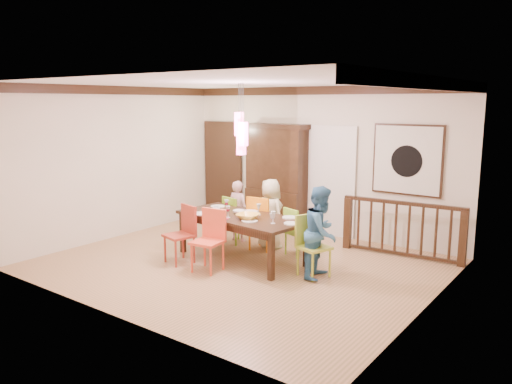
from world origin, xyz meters
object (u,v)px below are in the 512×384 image
Objects in this scene: chair_far_left at (237,216)px; balustrade at (402,228)px; person_far_left at (238,211)px; person_end_right at (321,232)px; chair_end_right at (314,242)px; person_far_mid at (270,214)px; dining_table at (242,220)px; china_hutch at (276,177)px.

chair_far_left is 2.95m from balustrade.
person_end_right reaches higher than person_far_left.
chair_end_right reaches higher than chair_far_left.
chair_end_right is 1.88m from balustrade.
chair_far_left is 2.29m from person_end_right.
balustrade is (2.78, 0.99, -0.01)m from chair_far_left.
dining_table is at bearing 106.58° from person_far_mid.
china_hutch is 1.52m from person_far_mid.
person_far_mid is at bearing 78.00° from chair_end_right.
person_far_left is 0.92× the size of person_far_mid.
person_far_mid reaches higher than chair_end_right.
person_end_right is (2.20, -2.05, -0.40)m from china_hutch.
person_far_left is at bearing -92.02° from china_hutch.
person_far_mid is 1.67m from person_end_right.
dining_table is 1.49m from person_end_right.
china_hutch is at bearing 168.75° from balustrade.
person_end_right is at bearing -45.55° from chair_end_right.
balustrade is at bearing -147.08° from chair_far_left.
person_far_left reaches higher than chair_far_left.
china_hutch reaches higher than chair_end_right.
person_far_left is at bearing -46.05° from chair_far_left.
person_far_left is at bearing 60.53° from person_end_right.
chair_end_right is at bearing -44.80° from china_hutch.
person_far_mid reaches higher than dining_table.
dining_table is at bearing -144.85° from balustrade.
person_far_left is at bearing 87.12° from chair_end_right.
dining_table is 2.01× the size of person_far_left.
chair_far_left is at bearing 120.54° from person_far_left.
person_far_left is (-2.86, -0.87, 0.08)m from balustrade.
person_far_mid is (-2.09, -0.91, 0.13)m from balustrade.
balustrade is at bearing -7.01° from china_hutch.
china_hutch is 2.90m from balustrade.
chair_end_right is (1.39, -0.02, -0.14)m from dining_table.
person_end_right is (2.24, -0.83, 0.12)m from person_far_left.
china_hutch is (-2.10, 2.09, 0.56)m from chair_end_right.
chair_far_left is at bearing -88.67° from china_hutch.
person_end_right is (-0.62, -1.70, 0.19)m from balustrade.
person_far_left is (-2.15, 0.87, 0.05)m from chair_end_right.
dining_table is 2.23m from china_hutch.
balustrade is (2.10, 1.73, -0.17)m from dining_table.
balustrade reaches higher than chair_end_right.
person_far_mid reaches higher than balustrade.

